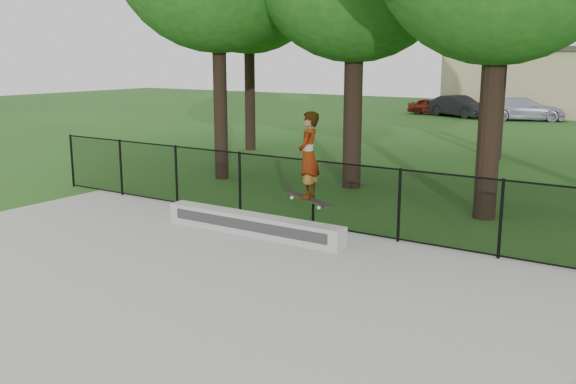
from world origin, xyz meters
name	(u,v)px	position (x,y,z in m)	size (l,w,h in m)	color
ground	(99,321)	(0.00, 0.00, 0.00)	(100.00, 100.00, 0.00)	#1E5016
concrete_slab	(99,319)	(0.00, 0.00, 0.03)	(14.00, 12.00, 0.06)	#9FA09B
grind_ledge	(252,224)	(-0.75, 4.70, 0.28)	(4.28, 0.40, 0.44)	#B0B0AB
car_a	(433,106)	(-8.23, 34.36, 0.53)	(1.26, 3.10, 1.06)	maroon
car_b	(459,106)	(-6.25, 33.60, 0.66)	(1.40, 3.64, 1.32)	black
car_c	(524,109)	(-2.29, 33.56, 0.66)	(1.85, 4.19, 1.32)	#A7A7BE
skater_airborne	(308,157)	(0.79, 4.42, 1.87)	(0.83, 0.68, 1.80)	black
chainlink_fence	(313,193)	(0.00, 5.90, 0.81)	(16.06, 0.06, 1.50)	black
distant_building	(548,81)	(-2.00, 38.00, 2.16)	(12.40, 6.40, 4.30)	#C0B887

